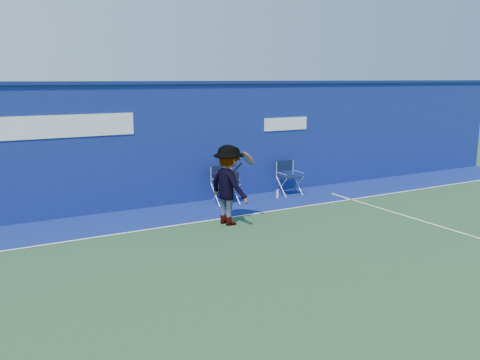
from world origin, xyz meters
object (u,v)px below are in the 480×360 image
directors_chair_right (289,184)px  water_bottle (277,194)px  directors_chair_left (225,188)px  tennis_player (229,185)px

directors_chair_right → water_bottle: 0.59m
directors_chair_left → tennis_player: tennis_player is taller
directors_chair_right → water_bottle: bearing=-158.2°
directors_chair_left → tennis_player: bearing=-115.0°
water_bottle → directors_chair_left: bearing=174.2°
water_bottle → tennis_player: 2.82m
directors_chair_right → water_bottle: size_ratio=3.94×
directors_chair_left → water_bottle: size_ratio=4.12×
tennis_player → directors_chair_left: bearing=65.0°
directors_chair_right → tennis_player: tennis_player is taller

